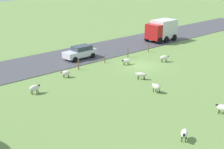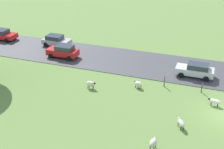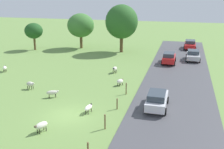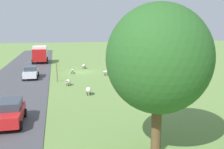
# 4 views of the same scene
# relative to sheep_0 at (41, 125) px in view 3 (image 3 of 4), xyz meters

# --- Properties ---
(ground_plane) EXTENTS (160.00, 160.00, 0.00)m
(ground_plane) POSITION_rel_sheep_0_xyz_m (0.83, 3.27, -0.56)
(ground_plane) COLOR #6B8E47
(road_strip) EXTENTS (8.00, 80.00, 0.06)m
(road_strip) POSITION_rel_sheep_0_xyz_m (9.58, 3.27, -0.53)
(road_strip) COLOR #47474C
(road_strip) RESTS_ON ground_plane
(sheep_0) EXTENTS (0.92, 1.26, 0.82)m
(sheep_0) POSITION_rel_sheep_0_xyz_m (0.00, 0.00, 0.00)
(sheep_0) COLOR silver
(sheep_0) RESTS_ON ground_plane
(sheep_1) EXTENTS (0.89, 1.10, 0.76)m
(sheep_1) POSITION_rel_sheep_0_xyz_m (3.31, 12.27, -0.07)
(sheep_1) COLOR silver
(sheep_1) RESTS_ON ground_plane
(sheep_3) EXTENTS (0.58, 1.28, 0.71)m
(sheep_3) POSITION_rel_sheep_0_xyz_m (2.31, 4.29, -0.07)
(sheep_3) COLOR white
(sheep_3) RESTS_ON ground_plane
(sheep_4) EXTENTS (1.25, 0.95, 0.76)m
(sheep_4) POSITION_rel_sheep_0_xyz_m (-2.48, 6.85, -0.03)
(sheep_4) COLOR beige
(sheep_4) RESTS_ON ground_plane
(sheep_5) EXTENTS (0.90, 1.11, 0.77)m
(sheep_5) POSITION_rel_sheep_0_xyz_m (-12.94, 13.86, -0.03)
(sheep_5) COLOR white
(sheep_5) RESTS_ON ground_plane
(sheep_6) EXTENTS (1.04, 0.60, 0.85)m
(sheep_6) POSITION_rel_sheep_0_xyz_m (-5.97, 8.53, 0.02)
(sheep_6) COLOR beige
(sheep_6) RESTS_ON ground_plane
(sheep_7) EXTENTS (0.59, 1.09, 0.85)m
(sheep_7) POSITION_rel_sheep_0_xyz_m (1.46, 17.05, 0.01)
(sheep_7) COLOR silver
(sheep_7) RESTS_ON ground_plane
(tree_0) EXTENTS (5.59, 5.59, 8.23)m
(tree_0) POSITION_rel_sheep_0_xyz_m (-0.65, 30.04, 4.74)
(tree_0) COLOR brown
(tree_0) RESTS_ON ground_plane
(tree_1) EXTENTS (3.24, 3.24, 4.88)m
(tree_1) POSITION_rel_sheep_0_xyz_m (-16.42, 27.89, 2.90)
(tree_1) COLOR brown
(tree_1) RESTS_ON ground_plane
(tree_2) EXTENTS (4.95, 4.95, 6.47)m
(tree_2) POSITION_rel_sheep_0_xyz_m (-8.76, 31.56, 3.70)
(tree_2) COLOR brown
(tree_2) RESTS_ON ground_plane
(fence_post_1) EXTENTS (0.12, 0.12, 1.24)m
(fence_post_1) POSITION_rel_sheep_0_xyz_m (4.57, 1.74, 0.06)
(fence_post_1) COLOR brown
(fence_post_1) RESTS_ON ground_plane
(fence_post_2) EXTENTS (0.12, 0.12, 1.04)m
(fence_post_2) POSITION_rel_sheep_0_xyz_m (4.57, 5.70, -0.04)
(fence_post_2) COLOR brown
(fence_post_2) RESTS_ON ground_plane
(fence_post_3) EXTENTS (0.12, 0.12, 1.25)m
(fence_post_3) POSITION_rel_sheep_0_xyz_m (4.57, 9.67, 0.07)
(fence_post_3) COLOR brown
(fence_post_3) RESTS_ON ground_plane
(car_0) EXTENTS (1.97, 4.11, 1.66)m
(car_0) POSITION_rel_sheep_0_xyz_m (8.03, 23.82, 0.36)
(car_0) COLOR red
(car_0) RESTS_ON road_strip
(car_1) EXTENTS (1.97, 4.28, 1.61)m
(car_1) POSITION_rel_sheep_0_xyz_m (8.06, 6.75, 0.34)
(car_1) COLOR silver
(car_1) RESTS_ON road_strip
(car_2) EXTENTS (2.19, 4.37, 1.55)m
(car_2) POSITION_rel_sheep_0_xyz_m (11.10, 35.91, 0.32)
(car_2) COLOR red
(car_2) RESTS_ON road_strip
(car_3) EXTENTS (2.15, 4.03, 1.54)m
(car_3) POSITION_rel_sheep_0_xyz_m (11.52, 26.77, 0.31)
(car_3) COLOR #B7B7BC
(car_3) RESTS_ON road_strip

